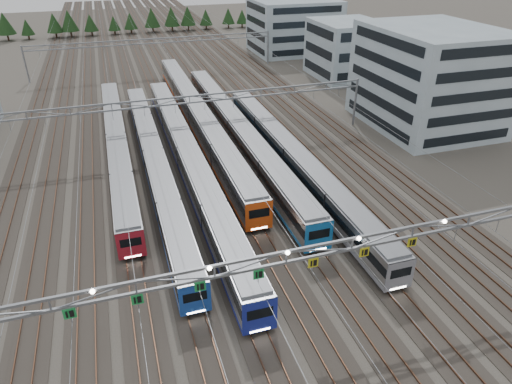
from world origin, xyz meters
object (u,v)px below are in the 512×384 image
object	(u,v)px
train_e	(238,131)
gantry_mid	(190,105)
depot_bldg_south	(429,78)
gantry_near	(286,260)
depot_bldg_north	(294,26)
train_f	(293,159)
train_a	(117,143)
train_c	(188,158)
train_d	(198,116)
train_b	(154,160)
depot_bldg_mid	(347,49)
gantry_far	(154,45)

from	to	relation	value
train_e	gantry_mid	xyz separation A→B (m)	(-6.75, 2.13, 4.13)
depot_bldg_south	gantry_near	bearing A→B (deg)	-136.99
gantry_near	gantry_mid	bearing A→B (deg)	89.93
depot_bldg_north	train_f	bearing A→B (deg)	-111.85
gantry_near	train_a	bearing A→B (deg)	105.96
train_c	train_d	size ratio (longest dim) A/B	0.95
train_b	train_e	bearing A→B (deg)	24.24
train_f	gantry_mid	bearing A→B (deg)	129.04
train_f	depot_bldg_mid	xyz separation A→B (m)	(29.76, 42.27, 3.99)
train_d	gantry_mid	bearing A→B (deg)	-109.54
train_b	train_a	bearing A→B (deg)	121.82
train_d	gantry_far	size ratio (longest dim) A/B	1.17
train_d	depot_bldg_mid	size ratio (longest dim) A/B	4.12
train_c	train_f	distance (m)	14.28
train_a	depot_bldg_mid	bearing A→B (deg)	29.33
train_d	train_e	world-z (taller)	train_d
train_e	train_f	distance (m)	12.58
gantry_far	depot_bldg_south	world-z (taller)	depot_bldg_south
train_c	train_e	bearing A→B (deg)	38.20
depot_bldg_north	gantry_near	bearing A→B (deg)	-112.25
train_a	train_b	world-z (taller)	train_a
train_f	gantry_near	size ratio (longest dim) A/B	0.91
train_f	train_c	bearing A→B (deg)	160.95
train_b	depot_bldg_south	xyz separation A→B (m)	(46.22, 4.95, 5.99)
train_a	gantry_mid	bearing A→B (deg)	4.86
train_c	depot_bldg_south	world-z (taller)	depot_bldg_south
train_b	train_c	xyz separation A→B (m)	(4.50, -1.00, 0.14)
depot_bldg_south	gantry_mid	bearing A→B (deg)	175.28
train_c	depot_bldg_north	world-z (taller)	depot_bldg_north
train_d	train_f	distance (m)	22.13
train_b	train_e	world-z (taller)	train_e
train_a	depot_bldg_mid	distance (m)	60.08
gantry_near	depot_bldg_north	bearing A→B (deg)	67.75
gantry_near	depot_bldg_mid	xyz separation A→B (m)	(41.05, 68.52, -0.98)
train_d	depot_bldg_south	size ratio (longest dim) A/B	3.00
train_e	depot_bldg_south	world-z (taller)	depot_bldg_south
gantry_far	depot_bldg_north	world-z (taller)	depot_bldg_north
train_d	gantry_mid	size ratio (longest dim) A/B	1.17
train_d	gantry_mid	distance (m)	7.87
train_f	gantry_near	distance (m)	29.00
gantry_mid	depot_bldg_north	bearing A→B (deg)	54.94
train_d	gantry_near	bearing A→B (deg)	-92.83
train_c	gantry_far	world-z (taller)	gantry_far
train_a	train_f	bearing A→B (deg)	-29.86
train_b	depot_bldg_north	distance (m)	79.05
train_a	gantry_mid	xyz separation A→B (m)	(11.25, 0.96, 4.32)
train_b	depot_bldg_south	size ratio (longest dim) A/B	2.61
train_a	gantry_far	world-z (taller)	gantry_far
gantry_near	gantry_mid	world-z (taller)	gantry_near
train_e	gantry_near	xyz separation A→B (m)	(-6.80, -37.99, 4.83)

